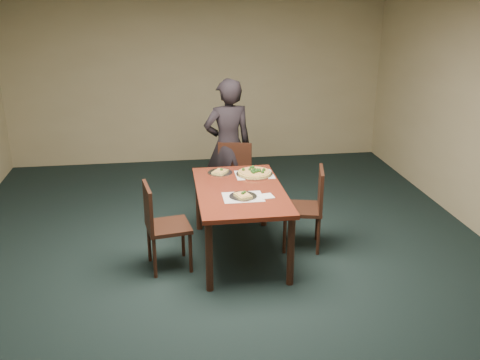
{
  "coord_description": "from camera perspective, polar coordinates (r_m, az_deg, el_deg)",
  "views": [
    {
      "loc": [
        -0.56,
        -4.53,
        2.73
      ],
      "look_at": [
        0.18,
        0.59,
        0.85
      ],
      "focal_mm": 40.0,
      "sensor_mm": 36.0,
      "label": 1
    }
  ],
  "objects": [
    {
      "name": "slice_plate_far",
      "position": [
        6.02,
        -2.13,
        0.85
      ],
      "size": [
        0.28,
        0.28,
        0.06
      ],
      "color": "silver",
      "rests_on": "dining_table"
    },
    {
      "name": "room_shell",
      "position": [
        4.67,
        -1.19,
        7.71
      ],
      "size": [
        8.0,
        8.0,
        8.0
      ],
      "color": "tan",
      "rests_on": "ground"
    },
    {
      "name": "placemat_main",
      "position": [
        5.96,
        1.54,
        0.58
      ],
      "size": [
        0.42,
        0.32,
        0.0
      ],
      "primitive_type": "cube",
      "color": "white",
      "rests_on": "dining_table"
    },
    {
      "name": "chair_right",
      "position": [
        5.84,
        7.43,
        -2.51
      ],
      "size": [
        0.51,
        0.51,
        0.91
      ],
      "rotation": [
        0.0,
        0.0,
        -1.81
      ],
      "color": "black",
      "rests_on": "ground"
    },
    {
      "name": "slice_plate_near",
      "position": [
        5.33,
        0.33,
        -1.69
      ],
      "size": [
        0.28,
        0.28,
        0.06
      ],
      "color": "silver",
      "rests_on": "dining_table"
    },
    {
      "name": "diner",
      "position": [
        6.73,
        -1.29,
        3.71
      ],
      "size": [
        0.68,
        0.5,
        1.69
      ],
      "primitive_type": "imported",
      "rotation": [
        0.0,
        0.0,
        3.31
      ],
      "color": "black",
      "rests_on": "ground"
    },
    {
      "name": "pizza_pan",
      "position": [
        5.96,
        1.56,
        0.79
      ],
      "size": [
        0.41,
        0.41,
        0.07
      ],
      "color": "silver",
      "rests_on": "dining_table"
    },
    {
      "name": "placemat_near",
      "position": [
        5.33,
        0.32,
        -1.82
      ],
      "size": [
        0.4,
        0.3,
        0.0
      ],
      "primitive_type": "cube",
      "color": "white",
      "rests_on": "dining_table"
    },
    {
      "name": "dining_table",
      "position": [
        5.58,
        0.0,
        -1.85
      ],
      "size": [
        0.9,
        1.5,
        0.75
      ],
      "color": "#571C11",
      "rests_on": "ground"
    },
    {
      "name": "chair_far",
      "position": [
        6.63,
        -0.67,
        0.44
      ],
      "size": [
        0.51,
        0.51,
        0.91
      ],
      "rotation": [
        0.0,
        0.0,
        -0.26
      ],
      "color": "black",
      "rests_on": "ground"
    },
    {
      "name": "ground",
      "position": [
        5.32,
        -1.05,
        -10.91
      ],
      "size": [
        8.0,
        8.0,
        0.0
      ],
      "primitive_type": "plane",
      "color": "black",
      "rests_on": "ground"
    },
    {
      "name": "napkin",
      "position": [
        5.35,
        2.81,
        -1.74
      ],
      "size": [
        0.16,
        0.16,
        0.01
      ],
      "primitive_type": "cube",
      "rotation": [
        0.0,
        0.0,
        0.16
      ],
      "color": "white",
      "rests_on": "dining_table"
    },
    {
      "name": "chair_left",
      "position": [
        5.41,
        -8.49,
        -4.43
      ],
      "size": [
        0.48,
        0.48,
        0.91
      ],
      "rotation": [
        0.0,
        0.0,
        1.74
      ],
      "color": "black",
      "rests_on": "ground"
    }
  ]
}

